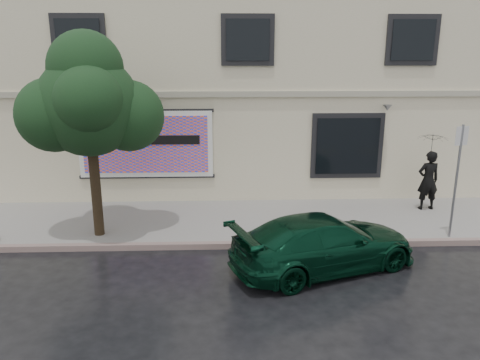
{
  "coord_description": "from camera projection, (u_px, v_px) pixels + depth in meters",
  "views": [
    {
      "loc": [
        -0.75,
        -9.6,
        4.9
      ],
      "look_at": [
        -0.33,
        2.2,
        1.62
      ],
      "focal_mm": 35.0,
      "sensor_mm": 36.0,
      "label": 1
    }
  ],
  "objects": [
    {
      "name": "ground",
      "position": [
        258.0,
        275.0,
        10.58
      ],
      "size": [
        90.0,
        90.0,
        0.0
      ],
      "primitive_type": "plane",
      "color": "black",
      "rests_on": "ground"
    },
    {
      "name": "sidewalk",
      "position": [
        250.0,
        221.0,
        13.69
      ],
      "size": [
        20.0,
        3.5,
        0.15
      ],
      "primitive_type": "cube",
      "color": "gray",
      "rests_on": "ground"
    },
    {
      "name": "curb",
      "position": [
        254.0,
        245.0,
        12.01
      ],
      "size": [
        20.0,
        0.18,
        0.16
      ],
      "primitive_type": "cube",
      "color": "slate",
      "rests_on": "ground"
    },
    {
      "name": "building",
      "position": [
        242.0,
        87.0,
        18.31
      ],
      "size": [
        20.0,
        8.12,
        7.0
      ],
      "color": "beige",
      "rests_on": "ground"
    },
    {
      "name": "billboard",
      "position": [
        146.0,
        144.0,
        14.66
      ],
      "size": [
        4.3,
        0.16,
        2.2
      ],
      "color": "white",
      "rests_on": "ground"
    },
    {
      "name": "car",
      "position": [
        324.0,
        243.0,
        10.72
      ],
      "size": [
        4.8,
        3.38,
        1.28
      ],
      "primitive_type": "imported",
      "rotation": [
        0.0,
        0.0,
        1.93
      ],
      "color": "black",
      "rests_on": "ground"
    },
    {
      "name": "pedestrian",
      "position": [
        428.0,
        180.0,
        14.27
      ],
      "size": [
        0.7,
        0.49,
        1.83
      ],
      "primitive_type": "imported",
      "rotation": [
        0.0,
        0.0,
        3.23
      ],
      "color": "black",
      "rests_on": "sidewalk"
    },
    {
      "name": "umbrella",
      "position": [
        433.0,
        140.0,
        13.94
      ],
      "size": [
        1.16,
        1.16,
        0.69
      ],
      "primitive_type": "imported",
      "rotation": [
        0.0,
        0.0,
        -0.3
      ],
      "color": "black",
      "rests_on": "pedestrian"
    },
    {
      "name": "street_tree",
      "position": [
        89.0,
        106.0,
        11.61
      ],
      "size": [
        2.54,
        2.54,
        4.7
      ],
      "color": "#322516",
      "rests_on": "sidewalk"
    },
    {
      "name": "sign_pole",
      "position": [
        457.0,
        172.0,
        11.89
      ],
      "size": [
        0.36,
        0.11,
        2.98
      ],
      "rotation": [
        0.0,
        0.0,
        0.24
      ],
      "color": "gray",
      "rests_on": "sidewalk"
    }
  ]
}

